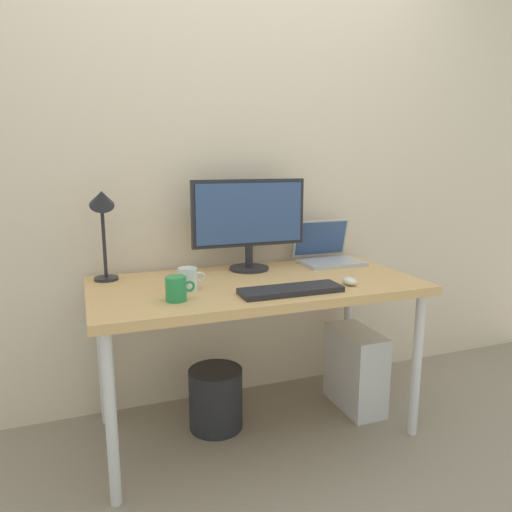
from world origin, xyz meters
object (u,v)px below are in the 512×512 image
at_px(monitor, 249,218).
at_px(keyboard, 291,290).
at_px(desk_lamp, 103,213).
at_px(glass_cup, 188,279).
at_px(laptop, 327,252).
at_px(mouse, 349,281).
at_px(desk, 256,294).
at_px(wastebasket, 216,398).
at_px(coffee_mug, 176,289).
at_px(computer_tower, 355,369).

relative_size(monitor, keyboard, 1.33).
bearing_deg(keyboard, desk_lamp, 146.93).
bearing_deg(glass_cup, laptop, 19.05).
bearing_deg(keyboard, mouse, 5.19).
height_order(desk, wastebasket, desk).
bearing_deg(monitor, keyboard, -87.37).
bearing_deg(desk, coffee_mug, -156.45).
bearing_deg(wastebasket, computer_tower, -4.51).
xyz_separation_m(glass_cup, wastebasket, (0.14, 0.11, -0.64)).
relative_size(desk, laptop, 4.66).
bearing_deg(desk_lamp, monitor, -0.06).
xyz_separation_m(desk_lamp, keyboard, (0.72, -0.47, -0.31)).
distance_m(desk, computer_tower, 0.74).
bearing_deg(desk, keyboard, -72.56).
xyz_separation_m(desk, mouse, (0.37, -0.20, 0.08)).
xyz_separation_m(laptop, coffee_mug, (-0.91, -0.43, -0.01)).
xyz_separation_m(mouse, wastebasket, (-0.55, 0.28, -0.61)).
bearing_deg(glass_cup, coffee_mug, -118.69).
bearing_deg(computer_tower, glass_cup, -176.87).
relative_size(desk_lamp, coffee_mug, 3.75).
height_order(keyboard, glass_cup, glass_cup).
distance_m(laptop, wastebasket, 0.96).
bearing_deg(monitor, glass_cup, -144.35).
height_order(monitor, keyboard, monitor).
height_order(mouse, computer_tower, mouse).
bearing_deg(wastebasket, keyboard, -50.39).
relative_size(desk, wastebasket, 4.97).
distance_m(monitor, mouse, 0.60).
xyz_separation_m(coffee_mug, glass_cup, (0.08, 0.14, -0.00)).
xyz_separation_m(laptop, desk_lamp, (-1.15, -0.02, 0.26)).
height_order(desk_lamp, wastebasket, desk_lamp).
relative_size(monitor, wastebasket, 1.95).
relative_size(desk_lamp, computer_tower, 1.07).
height_order(monitor, laptop, monitor).
bearing_deg(coffee_mug, glass_cup, 61.31).
xyz_separation_m(glass_cup, computer_tower, (0.89, 0.05, -0.58)).
height_order(monitor, computer_tower, monitor).
height_order(monitor, coffee_mug, monitor).
bearing_deg(computer_tower, wastebasket, 175.49).
xyz_separation_m(monitor, wastebasket, (-0.23, -0.16, -0.85)).
bearing_deg(mouse, monitor, 126.21).
bearing_deg(keyboard, coffee_mug, 173.49).
bearing_deg(glass_cup, computer_tower, 3.13).
distance_m(keyboard, coffee_mug, 0.48).
bearing_deg(coffee_mug, computer_tower, 11.26).
bearing_deg(coffee_mug, mouse, -1.99).
height_order(mouse, coffee_mug, coffee_mug).
distance_m(keyboard, glass_cup, 0.44).
bearing_deg(glass_cup, desk_lamp, 140.14).
bearing_deg(mouse, computer_tower, 48.64).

